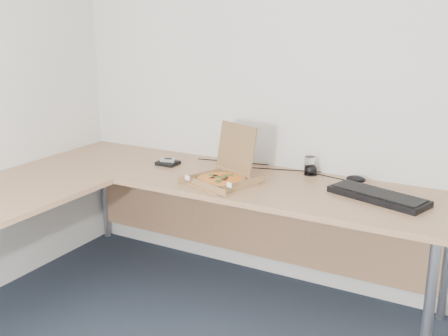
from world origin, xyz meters
The scene contains 10 objects.
room_shell centered at (0.00, 0.00, 1.25)m, with size 3.50×3.50×2.50m, color silver, non-canonical shape.
desk centered at (-0.82, 0.97, 0.70)m, with size 2.50×2.20×0.73m.
pizza_box centered at (-0.46, 1.29, 0.77)m, with size 0.30×0.35×0.31m.
drinking_glass centered at (-0.10, 1.68, 0.78)m, with size 0.06×0.06×0.11m, color silver.
keyboard centered at (0.36, 1.43, 0.75)m, with size 0.50×0.18×0.03m, color black.
mouse centered at (0.19, 1.65, 0.75)m, with size 0.11×0.07×0.04m, color black.
wallet centered at (-0.95, 1.45, 0.74)m, with size 0.13×0.11×0.02m, color black.
phone centered at (-0.94, 1.45, 0.76)m, with size 0.09×0.05×0.02m, color #B2B5BA.
dome_speaker centered at (-0.09, 1.68, 0.76)m, with size 0.08×0.08×0.07m, color black.
cable_bundle centered at (-0.29, 1.68, 0.73)m, with size 0.56×0.04×0.01m, color black, non-canonical shape.
Camera 1 is at (0.95, -1.23, 1.64)m, focal length 43.54 mm.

